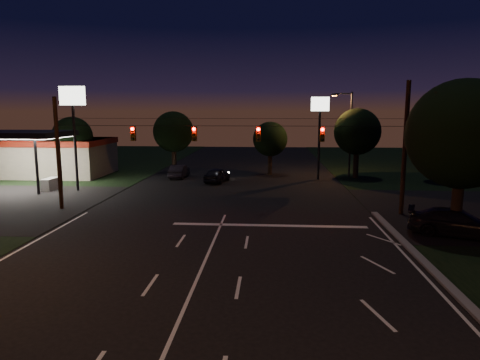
# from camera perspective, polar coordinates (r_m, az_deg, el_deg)

# --- Properties ---
(ground) EXTENTS (140.00, 140.00, 0.00)m
(ground) POSITION_cam_1_polar(r_m,az_deg,el_deg) (16.13, -7.45, -16.62)
(ground) COLOR black
(ground) RESTS_ON ground
(stop_bar) EXTENTS (12.00, 0.50, 0.01)m
(stop_bar) POSITION_cam_1_polar(r_m,az_deg,el_deg) (26.65, 3.90, -6.06)
(stop_bar) COLOR silver
(stop_bar) RESTS_ON ground
(utility_pole_right) EXTENTS (0.30, 0.30, 9.00)m
(utility_pole_right) POSITION_cam_1_polar(r_m,az_deg,el_deg) (31.36, 20.65, -4.32)
(utility_pole_right) COLOR black
(utility_pole_right) RESTS_ON ground
(utility_pole_left) EXTENTS (0.28, 0.28, 8.00)m
(utility_pole_left) POSITION_cam_1_polar(r_m,az_deg,el_deg) (33.59, -22.66, -3.57)
(utility_pole_left) COLOR black
(utility_pole_left) RESTS_ON ground
(signal_span) EXTENTS (24.00, 0.40, 1.56)m
(signal_span) POSITION_cam_1_polar(r_m,az_deg,el_deg) (29.38, -1.86, 6.25)
(signal_span) COLOR black
(signal_span) RESTS_ON ground
(gas_station) EXTENTS (14.20, 16.10, 5.25)m
(gas_station) POSITION_cam_1_polar(r_m,az_deg,el_deg) (51.28, -25.03, 3.15)
(gas_station) COLOR gray
(gas_station) RESTS_ON ground
(pole_sign_left_near) EXTENTS (2.20, 0.30, 9.10)m
(pole_sign_left_near) POSITION_cam_1_polar(r_m,az_deg,el_deg) (40.02, -21.36, 8.53)
(pole_sign_left_near) COLOR black
(pole_sign_left_near) RESTS_ON ground
(pole_sign_right) EXTENTS (1.80, 0.30, 8.40)m
(pole_sign_right) POSITION_cam_1_polar(r_m,az_deg,el_deg) (44.51, 10.59, 8.05)
(pole_sign_right) COLOR black
(pole_sign_right) RESTS_ON ground
(street_light_right_far) EXTENTS (2.20, 0.35, 9.00)m
(street_light_right_far) POSITION_cam_1_polar(r_m,az_deg,el_deg) (46.98, 14.23, 6.76)
(street_light_right_far) COLOR black
(street_light_right_far) RESTS_ON ground
(tree_right_near) EXTENTS (6.00, 6.00, 8.76)m
(tree_right_near) POSITION_cam_1_polar(r_m,az_deg,el_deg) (26.59, 27.46, 5.30)
(tree_right_near) COLOR black
(tree_right_near) RESTS_ON ground
(tree_far_a) EXTENTS (4.20, 4.20, 6.42)m
(tree_far_a) POSITION_cam_1_polar(r_m,az_deg,el_deg) (49.13, -21.35, 5.35)
(tree_far_a) COLOR black
(tree_far_a) RESTS_ON ground
(tree_far_b) EXTENTS (4.60, 4.60, 6.98)m
(tree_far_b) POSITION_cam_1_polar(r_m,az_deg,el_deg) (49.64, -8.80, 6.31)
(tree_far_b) COLOR black
(tree_far_b) RESTS_ON ground
(tree_far_c) EXTENTS (3.80, 3.80, 5.86)m
(tree_far_c) POSITION_cam_1_polar(r_m,az_deg,el_deg) (47.42, 4.06, 5.41)
(tree_far_c) COLOR black
(tree_far_c) RESTS_ON ground
(tree_far_d) EXTENTS (4.80, 4.80, 7.30)m
(tree_far_d) POSITION_cam_1_polar(r_m,az_deg,el_deg) (46.29, 15.36, 6.16)
(tree_far_d) COLOR black
(tree_far_d) RESTS_ON ground
(tree_far_e) EXTENTS (4.00, 4.00, 6.18)m
(tree_far_e) POSITION_cam_1_polar(r_m,az_deg,el_deg) (46.63, 25.52, 4.74)
(tree_far_e) COLOR black
(tree_far_e) RESTS_ON ground
(car_oncoming_a) EXTENTS (2.49, 4.47, 1.44)m
(car_oncoming_a) POSITION_cam_1_polar(r_m,az_deg,el_deg) (42.52, -3.08, 0.67)
(car_oncoming_a) COLOR black
(car_oncoming_a) RESTS_ON ground
(car_oncoming_b) EXTENTS (1.54, 4.19, 1.37)m
(car_oncoming_b) POSITION_cam_1_polar(r_m,az_deg,el_deg) (45.87, -8.11, 1.17)
(car_oncoming_b) COLOR black
(car_oncoming_b) RESTS_ON ground
(car_cross) EXTENTS (5.67, 3.76, 1.53)m
(car_cross) POSITION_cam_1_polar(r_m,az_deg,el_deg) (27.16, 26.99, -5.12)
(car_cross) COLOR black
(car_cross) RESTS_ON ground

